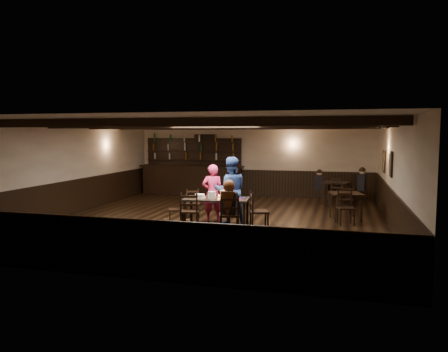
% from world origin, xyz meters
% --- Properties ---
extents(ground, '(10.00, 10.00, 0.00)m').
position_xyz_m(ground, '(0.00, 0.00, 0.00)').
color(ground, black).
rests_on(ground, ground).
extents(room_shell, '(9.02, 10.02, 2.71)m').
position_xyz_m(room_shell, '(0.01, 0.04, 1.75)').
color(room_shell, beige).
rests_on(room_shell, ground).
extents(dining_table, '(1.67, 0.96, 0.75)m').
position_xyz_m(dining_table, '(0.24, -0.84, 0.67)').
color(dining_table, black).
rests_on(dining_table, ground).
extents(chair_near_left, '(0.54, 0.52, 0.97)m').
position_xyz_m(chair_near_left, '(-0.27, -1.46, 0.56)').
color(chair_near_left, black).
rests_on(chair_near_left, ground).
extents(chair_near_right, '(0.57, 0.55, 0.98)m').
position_xyz_m(chair_near_right, '(0.80, -1.72, 0.57)').
color(chair_near_right, black).
rests_on(chair_near_right, ground).
extents(chair_end_left, '(0.47, 0.48, 0.80)m').
position_xyz_m(chair_end_left, '(-0.83, -0.75, 0.47)').
color(chair_end_left, black).
rests_on(chair_end_left, ground).
extents(chair_end_right, '(0.56, 0.57, 0.98)m').
position_xyz_m(chair_end_right, '(1.28, -1.02, 0.57)').
color(chair_end_right, black).
rests_on(chair_end_right, ground).
extents(chair_far_pushed, '(0.48, 0.47, 0.81)m').
position_xyz_m(chair_far_pushed, '(-0.79, 0.29, 0.47)').
color(chair_far_pushed, black).
rests_on(chair_far_pushed, ground).
extents(woman_pink, '(0.65, 0.52, 1.55)m').
position_xyz_m(woman_pink, '(-0.07, -0.14, 0.78)').
color(woman_pink, '#F9347B').
rests_on(woman_pink, ground).
extents(man_blue, '(1.03, 0.92, 1.77)m').
position_xyz_m(man_blue, '(0.46, -0.28, 0.89)').
color(man_blue, navy).
rests_on(man_blue, ground).
extents(seated_person, '(0.36, 0.54, 0.88)m').
position_xyz_m(seated_person, '(0.77, -1.66, 0.86)').
color(seated_person, black).
rests_on(seated_person, ground).
extents(cake, '(0.30, 0.30, 0.10)m').
position_xyz_m(cake, '(-0.19, -0.88, 0.79)').
color(cake, white).
rests_on(cake, dining_table).
extents(plate_stack_a, '(0.19, 0.19, 0.18)m').
position_xyz_m(plate_stack_a, '(0.15, -0.95, 0.84)').
color(plate_stack_a, white).
rests_on(plate_stack_a, dining_table).
extents(plate_stack_b, '(0.17, 0.17, 0.20)m').
position_xyz_m(plate_stack_b, '(0.39, -0.75, 0.85)').
color(plate_stack_b, white).
rests_on(plate_stack_b, dining_table).
extents(tea_light, '(0.05, 0.05, 0.06)m').
position_xyz_m(tea_light, '(0.26, -0.70, 0.78)').
color(tea_light, '#A5A8AD').
rests_on(tea_light, dining_table).
extents(salt_shaker, '(0.04, 0.04, 0.10)m').
position_xyz_m(salt_shaker, '(0.65, -0.84, 0.80)').
color(salt_shaker, silver).
rests_on(salt_shaker, dining_table).
extents(pepper_shaker, '(0.04, 0.04, 0.10)m').
position_xyz_m(pepper_shaker, '(0.68, -0.91, 0.80)').
color(pepper_shaker, '#A5A8AD').
rests_on(pepper_shaker, dining_table).
extents(drink_glass, '(0.06, 0.06, 0.09)m').
position_xyz_m(drink_glass, '(0.47, -0.69, 0.80)').
color(drink_glass, silver).
rests_on(drink_glass, dining_table).
extents(menu_red, '(0.39, 0.37, 0.00)m').
position_xyz_m(menu_red, '(0.73, -0.91, 0.75)').
color(menu_red, maroon).
rests_on(menu_red, dining_table).
extents(menu_blue, '(0.33, 0.28, 0.00)m').
position_xyz_m(menu_blue, '(0.79, -0.65, 0.75)').
color(menu_blue, '#0D0D42').
rests_on(menu_blue, dining_table).
extents(bar_counter, '(4.04, 0.70, 2.20)m').
position_xyz_m(bar_counter, '(-2.37, 4.72, 0.73)').
color(bar_counter, black).
rests_on(bar_counter, ground).
extents(back_table_a, '(1.00, 1.00, 0.75)m').
position_xyz_m(back_table_a, '(3.40, 1.05, 0.65)').
color(back_table_a, black).
rests_on(back_table_a, ground).
extents(back_table_b, '(1.00, 1.00, 0.75)m').
position_xyz_m(back_table_b, '(3.09, 3.80, 0.65)').
color(back_table_b, black).
rests_on(back_table_b, ground).
extents(bg_patron_left, '(0.23, 0.35, 0.70)m').
position_xyz_m(bg_patron_left, '(2.53, 3.83, 0.81)').
color(bg_patron_left, black).
rests_on(bg_patron_left, ground).
extents(bg_patron_right, '(0.31, 0.42, 0.79)m').
position_xyz_m(bg_patron_right, '(3.93, 3.91, 0.86)').
color(bg_patron_right, black).
rests_on(bg_patron_right, ground).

